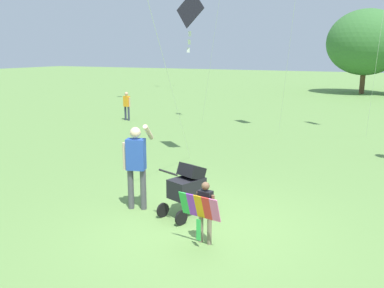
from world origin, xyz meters
The scene contains 6 objects.
ground_plane centered at (0.00, 0.00, 0.00)m, with size 120.00×120.00×0.00m, color #668E47.
child_with_butterfly_kite centered at (0.37, -0.58, 0.63)m, with size 0.73×0.38×1.05m.
person_adult_flyer centered at (-1.47, 0.24, 1.00)m, with size 0.55×0.60×1.74m.
stroller centered at (-0.42, 0.37, 0.61)m, with size 0.76×1.12×1.03m.
kite_adult_black centered at (-2.31, 4.28, 4.09)m, with size 1.65×4.24×4.75m.
person_sitting_far centered at (-7.87, 9.12, 0.76)m, with size 0.41×0.21×1.29m.
Camera 1 is at (2.94, -6.30, 3.10)m, focal length 38.68 mm.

